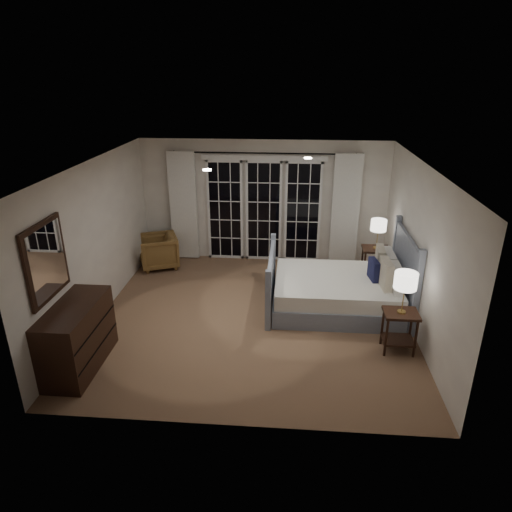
# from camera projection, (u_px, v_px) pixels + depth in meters

# --- Properties ---
(floor) EXTENTS (5.00, 5.00, 0.00)m
(floor) POSITION_uv_depth(u_px,v_px,m) (254.00, 316.00, 7.51)
(floor) COLOR brown
(floor) RESTS_ON ground
(ceiling) EXTENTS (5.00, 5.00, 0.00)m
(ceiling) POSITION_uv_depth(u_px,v_px,m) (253.00, 164.00, 6.56)
(ceiling) COLOR white
(ceiling) RESTS_ON wall_back
(wall_left) EXTENTS (0.02, 5.00, 2.50)m
(wall_left) POSITION_uv_depth(u_px,v_px,m) (96.00, 241.00, 7.22)
(wall_left) COLOR beige
(wall_left) RESTS_ON floor
(wall_right) EXTENTS (0.02, 5.00, 2.50)m
(wall_right) POSITION_uv_depth(u_px,v_px,m) (419.00, 250.00, 6.85)
(wall_right) COLOR beige
(wall_right) RESTS_ON floor
(wall_back) EXTENTS (5.00, 0.02, 2.50)m
(wall_back) POSITION_uv_depth(u_px,v_px,m) (264.00, 202.00, 9.34)
(wall_back) COLOR beige
(wall_back) RESTS_ON floor
(wall_front) EXTENTS (5.00, 0.02, 2.50)m
(wall_front) POSITION_uv_depth(u_px,v_px,m) (233.00, 331.00, 4.73)
(wall_front) COLOR beige
(wall_front) RESTS_ON floor
(french_doors) EXTENTS (2.50, 0.04, 2.20)m
(french_doors) POSITION_uv_depth(u_px,v_px,m) (264.00, 210.00, 9.36)
(french_doors) COLOR black
(french_doors) RESTS_ON wall_back
(curtain_rod) EXTENTS (3.50, 0.03, 0.03)m
(curtain_rod) POSITION_uv_depth(u_px,v_px,m) (264.00, 153.00, 8.86)
(curtain_rod) COLOR black
(curtain_rod) RESTS_ON wall_back
(curtain_left) EXTENTS (0.55, 0.10, 2.25)m
(curtain_left) POSITION_uv_depth(u_px,v_px,m) (184.00, 206.00, 9.39)
(curtain_left) COLOR white
(curtain_left) RESTS_ON curtain_rod
(curtain_right) EXTENTS (0.55, 0.10, 2.25)m
(curtain_right) POSITION_uv_depth(u_px,v_px,m) (345.00, 210.00, 9.14)
(curtain_right) COLOR white
(curtain_right) RESTS_ON curtain_rod
(downlight_a) EXTENTS (0.12, 0.12, 0.01)m
(downlight_a) POSITION_uv_depth(u_px,v_px,m) (308.00, 158.00, 7.05)
(downlight_a) COLOR white
(downlight_a) RESTS_ON ceiling
(downlight_b) EXTENTS (0.12, 0.12, 0.01)m
(downlight_b) POSITION_uv_depth(u_px,v_px,m) (207.00, 170.00, 6.24)
(downlight_b) COLOR white
(downlight_b) RESTS_ON ceiling
(bed) EXTENTS (2.24, 1.61, 1.31)m
(bed) POSITION_uv_depth(u_px,v_px,m) (339.00, 290.00, 7.65)
(bed) COLOR gray
(bed) RESTS_ON floor
(nightstand_left) EXTENTS (0.48, 0.38, 0.62)m
(nightstand_left) POSITION_uv_depth(u_px,v_px,m) (400.00, 326.00, 6.44)
(nightstand_left) COLOR #331A11
(nightstand_left) RESTS_ON floor
(nightstand_right) EXTENTS (0.51, 0.40, 0.66)m
(nightstand_right) POSITION_uv_depth(u_px,v_px,m) (375.00, 259.00, 8.63)
(nightstand_right) COLOR #331A11
(nightstand_right) RESTS_ON floor
(lamp_left) EXTENTS (0.31, 0.31, 0.61)m
(lamp_left) POSITION_uv_depth(u_px,v_px,m) (406.00, 281.00, 6.18)
(lamp_left) COLOR tan
(lamp_left) RESTS_ON nightstand_left
(lamp_right) EXTENTS (0.29, 0.29, 0.56)m
(lamp_right) POSITION_uv_depth(u_px,v_px,m) (379.00, 226.00, 8.38)
(lamp_right) COLOR tan
(lamp_right) RESTS_ON nightstand_right
(armchair) EXTENTS (0.96, 0.95, 0.68)m
(armchair) POSITION_uv_depth(u_px,v_px,m) (158.00, 251.00, 9.26)
(armchair) COLOR brown
(armchair) RESTS_ON floor
(dresser) EXTENTS (0.55, 1.29, 0.92)m
(dresser) POSITION_uv_depth(u_px,v_px,m) (78.00, 337.00, 6.09)
(dresser) COLOR #331A11
(dresser) RESTS_ON floor
(mirror) EXTENTS (0.05, 0.85, 1.00)m
(mirror) POSITION_uv_depth(u_px,v_px,m) (46.00, 261.00, 5.69)
(mirror) COLOR #331A11
(mirror) RESTS_ON wall_left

